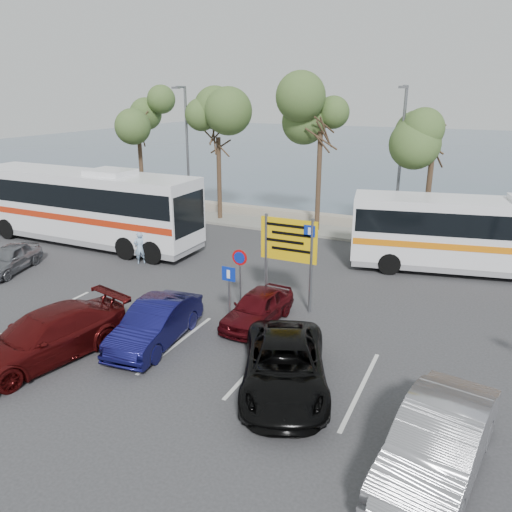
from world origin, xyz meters
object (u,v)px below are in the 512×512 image
at_px(street_lamp_left, 187,146).
at_px(coach_bus_right, 485,238).
at_px(car_red, 258,308).
at_px(car_blue, 155,323).
at_px(suv_black, 284,366).
at_px(car_maroon, 46,337).
at_px(car_silver_b, 438,443).
at_px(car_silver_a, 9,259).
at_px(coach_bus_left, 85,209).
at_px(pedestrian_near, 140,248).
at_px(street_lamp_right, 400,158).
at_px(direction_sign, 289,247).

relative_size(street_lamp_left, coach_bus_right, 0.68).
bearing_deg(coach_bus_right, car_red, -127.68).
relative_size(car_blue, suv_black, 0.86).
xyz_separation_m(car_maroon, car_silver_b, (11.39, 0.00, 0.03)).
bearing_deg(car_silver_a, coach_bus_left, 73.56).
bearing_deg(street_lamp_left, pedestrian_near, -72.39).
distance_m(coach_bus_left, car_blue, 12.81).
bearing_deg(car_red, street_lamp_right, 82.00).
distance_m(car_silver_a, pedestrian_near, 5.87).
bearing_deg(suv_black, car_maroon, 170.67).
relative_size(car_silver_a, car_maroon, 0.70).
distance_m(direction_sign, car_silver_b, 9.23).
bearing_deg(car_silver_b, car_maroon, -171.38).
bearing_deg(coach_bus_left, suv_black, -29.23).
relative_size(street_lamp_right, car_maroon, 1.54).
xyz_separation_m(street_lamp_right, coach_bus_right, (4.50, -3.02, -2.93)).
height_order(coach_bus_left, car_silver_b, coach_bus_left).
relative_size(suv_black, car_silver_b, 1.04).
xyz_separation_m(coach_bus_left, coach_bus_right, (19.50, 4.00, -0.24)).
bearing_deg(car_silver_a, car_blue, -31.46).
xyz_separation_m(street_lamp_left, car_maroon, (5.75, -17.02, -3.84)).
height_order(car_blue, car_silver_b, car_silver_b).
xyz_separation_m(direction_sign, car_blue, (-2.85, -4.42, -1.73)).
height_order(street_lamp_right, car_blue, street_lamp_right).
relative_size(car_maroon, suv_black, 1.05).
distance_m(direction_sign, pedestrian_near, 8.65).
distance_m(suv_black, car_silver_b, 4.49).
height_order(car_red, pedestrian_near, pedestrian_near).
relative_size(car_red, pedestrian_near, 2.29).
relative_size(street_lamp_right, car_red, 2.24).
height_order(direction_sign, pedestrian_near, direction_sign).
bearing_deg(car_silver_b, coach_bus_left, 161.02).
xyz_separation_m(coach_bus_left, car_silver_a, (0.00, -5.00, -1.29)).
distance_m(direction_sign, car_blue, 5.54).
bearing_deg(suv_black, car_silver_b, -43.43).
relative_size(street_lamp_left, car_blue, 1.90).
bearing_deg(street_lamp_left, suv_black, -49.91).
height_order(car_silver_a, car_red, car_silver_a).
bearing_deg(direction_sign, suv_black, -68.98).
relative_size(car_silver_b, pedestrian_near, 3.04).
height_order(street_lamp_left, car_silver_a, street_lamp_left).
height_order(car_silver_a, suv_black, suv_black).
bearing_deg(coach_bus_right, street_lamp_left, 170.21).
bearing_deg(coach_bus_left, car_silver_a, -90.00).
bearing_deg(pedestrian_near, street_lamp_left, -114.58).
bearing_deg(coach_bus_left, street_lamp_right, 25.08).
distance_m(street_lamp_right, suv_black, 15.88).
bearing_deg(pedestrian_near, coach_bus_right, 158.19).
bearing_deg(direction_sign, street_lamp_right, 79.06).
relative_size(car_silver_a, car_silver_b, 0.76).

